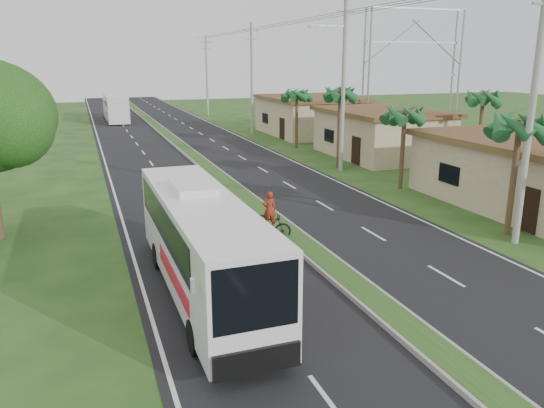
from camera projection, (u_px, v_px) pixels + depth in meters
name	position (u px, v px, depth m)	size (l,w,h in m)	color
ground	(358.00, 290.00, 17.55)	(180.00, 180.00, 0.00)	#214419
road_asphalt	(214.00, 173.00, 35.71)	(14.00, 160.00, 0.02)	black
median_strip	(214.00, 172.00, 35.68)	(1.20, 160.00, 0.18)	gray
lane_edge_left	(111.00, 181.00, 33.52)	(0.12, 160.00, 0.01)	silver
lane_edge_right	(305.00, 167.00, 37.90)	(0.12, 160.00, 0.01)	silver
shop_mid	(381.00, 133.00, 41.62)	(7.60, 10.60, 3.67)	tan
shop_far	(309.00, 115.00, 54.31)	(8.60, 11.60, 3.82)	tan
palm_verge_a	(520.00, 126.00, 21.98)	(2.40, 2.40, 5.45)	#473321
palm_verge_b	(405.00, 115.00, 30.38)	(2.40, 2.40, 5.05)	#473321
palm_verge_c	(340.00, 94.00, 36.34)	(2.40, 2.40, 5.85)	#473321
palm_verge_d	(297.00, 95.00, 44.82)	(2.40, 2.40, 5.25)	#473321
palm_behind_shop	(483.00, 98.00, 35.60)	(2.40, 2.40, 5.65)	#473321
utility_pole_a	(532.00, 105.00, 20.66)	(1.60, 0.28, 11.00)	gray
utility_pole_b	(343.00, 78.00, 35.03)	(3.20, 0.28, 12.00)	gray
utility_pole_c	(252.00, 78.00, 53.35)	(1.60, 0.28, 11.00)	gray
utility_pole_d	(207.00, 75.00, 71.57)	(1.60, 0.28, 10.50)	gray
billboard_lattice	(413.00, 66.00, 50.20)	(10.18, 1.18, 12.07)	gray
coach_bus_main	(201.00, 238.00, 16.78)	(2.39, 10.83, 3.49)	white
coach_bus_far	(115.00, 106.00, 66.29)	(2.50, 11.19, 3.26)	silver
motorcyclist	(269.00, 223.00, 22.26)	(1.93, 0.90, 2.13)	black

